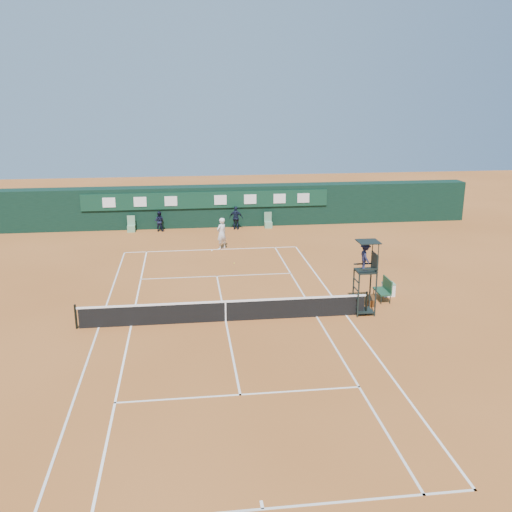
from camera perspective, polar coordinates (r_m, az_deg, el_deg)
The scene contains 14 objects.
ground at distance 25.41m, azimuth -3.05°, elevation -6.53°, with size 90.00×90.00×0.00m, color #B05F29.
court_lines at distance 25.41m, azimuth -3.05°, elevation -6.52°, with size 11.05×23.85×0.01m.
tennis_net at distance 25.22m, azimuth -3.06°, elevation -5.47°, with size 12.90×0.10×1.10m.
back_wall at distance 42.96m, azimuth -4.98°, elevation 5.01°, with size 40.00×1.65×3.00m.
linesman_chair_left at distance 42.13m, azimuth -12.36°, elevation 2.81°, with size 0.55×0.50×1.15m.
linesman_chair_right at distance 42.40m, azimuth 1.23°, elevation 3.27°, with size 0.55×0.50×1.15m.
umpire_chair at distance 25.89m, azimuth 10.92°, elevation -0.60°, with size 0.96×0.95×3.42m.
player_bench at distance 28.35m, azimuth 12.72°, elevation -3.18°, with size 0.56×1.20×1.10m.
tennis_bag at distance 27.85m, azimuth 11.40°, elevation -4.40°, with size 0.38×0.88×0.33m, color black.
cooler at distance 29.12m, azimuth 13.09°, elevation -3.24°, with size 0.57×0.57×0.65m.
tennis_ball at distance 33.58m, azimuth -2.20°, elevation -0.73°, with size 0.07×0.07×0.07m, color #E9EF37.
player at distance 36.55m, azimuth -3.46°, elevation 2.26°, with size 0.74×0.49×2.04m, color silver.
ball_kid_left at distance 41.83m, azimuth -9.65°, elevation 3.45°, with size 0.71×0.55×1.46m, color black.
ball_kid_right at distance 41.74m, azimuth -2.00°, elevation 3.82°, with size 1.01×0.42×1.72m, color black.
Camera 1 is at (-1.63, -23.38, 9.82)m, focal length 40.00 mm.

